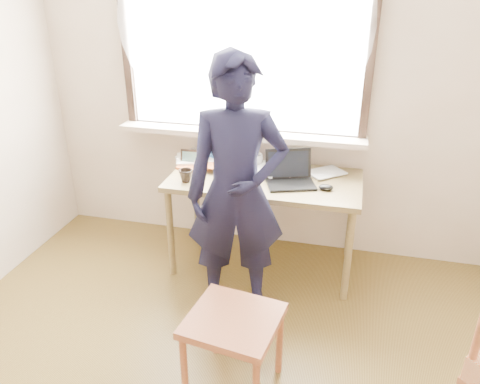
% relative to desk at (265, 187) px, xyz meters
% --- Properties ---
extents(room_shell, '(3.52, 4.02, 2.61)m').
position_rel_desk_xyz_m(room_shell, '(-0.07, -1.43, 1.00)').
color(room_shell, beige).
rests_on(room_shell, ground).
extents(desk, '(1.33, 0.66, 0.71)m').
position_rel_desk_xyz_m(desk, '(0.00, 0.00, 0.00)').
color(desk, olive).
rests_on(desk, ground).
extents(laptop, '(0.38, 0.34, 0.22)m').
position_rel_desk_xyz_m(laptop, '(0.18, -0.04, 0.13)').
color(laptop, black).
rests_on(laptop, desk).
extents(mug_white, '(0.17, 0.17, 0.09)m').
position_rel_desk_xyz_m(mug_white, '(-0.12, 0.20, 0.12)').
color(mug_white, white).
rests_on(mug_white, desk).
extents(mug_dark, '(0.13, 0.13, 0.09)m').
position_rel_desk_xyz_m(mug_dark, '(-0.51, -0.19, 0.12)').
color(mug_dark, black).
rests_on(mug_dark, desk).
extents(mouse, '(0.10, 0.07, 0.04)m').
position_rel_desk_xyz_m(mouse, '(0.43, -0.10, 0.09)').
color(mouse, black).
rests_on(mouse, desk).
extents(desk_clutter, '(0.81, 0.52, 0.06)m').
position_rel_desk_xyz_m(desk_clutter, '(-0.31, 0.19, 0.10)').
color(desk_clutter, white).
rests_on(desk_clutter, desk).
extents(book_a, '(0.19, 0.26, 0.02)m').
position_rel_desk_xyz_m(book_a, '(-0.42, 0.19, 0.09)').
color(book_a, white).
rests_on(book_a, desk).
extents(book_b, '(0.31, 0.30, 0.02)m').
position_rel_desk_xyz_m(book_b, '(0.35, 0.24, 0.08)').
color(book_b, white).
rests_on(book_b, desk).
extents(picture_frame, '(0.14, 0.02, 0.11)m').
position_rel_desk_xyz_m(picture_frame, '(-0.59, 0.10, 0.13)').
color(picture_frame, black).
rests_on(picture_frame, desk).
extents(work_chair, '(0.50, 0.48, 0.46)m').
position_rel_desk_xyz_m(work_chair, '(0.08, -1.17, -0.25)').
color(work_chair, '#9B5432').
rests_on(work_chair, ground).
extents(person, '(0.69, 0.54, 1.65)m').
position_rel_desk_xyz_m(person, '(-0.07, -0.52, 0.19)').
color(person, black).
rests_on(person, ground).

